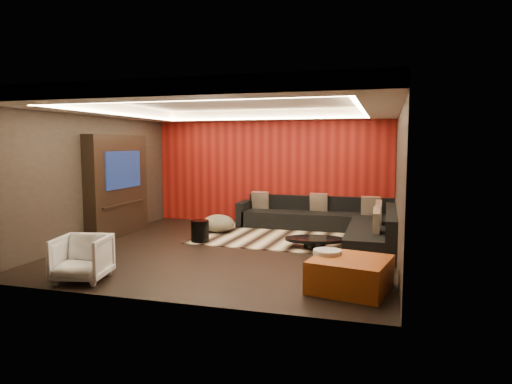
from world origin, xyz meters
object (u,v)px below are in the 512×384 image
(coffee_table, at_px, (315,243))
(white_side_table, at_px, (327,267))
(orange_ottoman, at_px, (350,274))
(sectional_sofa, at_px, (335,224))
(armchair, at_px, (82,258))
(drum_stool, at_px, (200,231))

(coffee_table, xyz_separation_m, white_side_table, (0.52, -2.18, 0.14))
(orange_ottoman, bearing_deg, coffee_table, 109.96)
(orange_ottoman, height_order, sectional_sofa, sectional_sofa)
(white_side_table, relative_size, sectional_sofa, 0.14)
(armchair, distance_m, sectional_sofa, 5.41)
(white_side_table, bearing_deg, coffee_table, 103.28)
(drum_stool, xyz_separation_m, sectional_sofa, (2.57, 1.46, 0.02))
(drum_stool, bearing_deg, sectional_sofa, 29.66)
(drum_stool, xyz_separation_m, orange_ottoman, (3.19, -2.26, -0.02))
(armchair, bearing_deg, coffee_table, 33.61)
(orange_ottoman, distance_m, armchair, 3.88)
(coffee_table, bearing_deg, sectional_sofa, 80.44)
(coffee_table, relative_size, orange_ottoman, 1.14)
(drum_stool, height_order, sectional_sofa, sectional_sofa)
(coffee_table, distance_m, white_side_table, 2.25)
(coffee_table, xyz_separation_m, sectional_sofa, (0.23, 1.38, 0.15))
(armchair, bearing_deg, sectional_sofa, 42.15)
(white_side_table, height_order, orange_ottoman, white_side_table)
(orange_ottoman, bearing_deg, armchair, -170.46)
(drum_stool, distance_m, sectional_sofa, 2.95)
(coffee_table, bearing_deg, drum_stool, -177.88)
(white_side_table, distance_m, orange_ottoman, 0.38)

